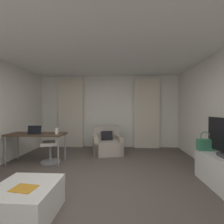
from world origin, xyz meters
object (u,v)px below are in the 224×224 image
object	(u,v)px
desk_chair	(52,147)
handbag_primary	(205,144)
laptop	(36,132)
desk	(37,136)
magazine_open	(24,188)
coffee_table	(25,201)
armchair	(107,145)

from	to	relation	value
desk_chair	handbag_primary	world-z (taller)	handbag_primary
laptop	handbag_primary	bearing A→B (deg)	-9.83
desk	laptop	bearing A→B (deg)	-78.33
desk_chair	magazine_open	distance (m)	2.17
coffee_table	handbag_primary	world-z (taller)	handbag_primary
armchair	desk_chair	xyz separation A→B (m)	(-1.35, -0.92, 0.12)
desk	laptop	world-z (taller)	laptop
desk	desk_chair	size ratio (longest dim) A/B	1.63
armchair	laptop	world-z (taller)	laptop
handbag_primary	desk	bearing A→B (deg)	169.33
laptop	desk	bearing A→B (deg)	101.67
desk_chair	handbag_primary	size ratio (longest dim) A/B	2.39
armchair	laptop	distance (m)	2.07
handbag_primary	laptop	bearing A→B (deg)	170.17
handbag_primary	desk_chair	bearing A→B (deg)	167.84
desk	coffee_table	xyz separation A→B (m)	(0.96, -1.98, -0.48)
armchair	magazine_open	xyz separation A→B (m)	(-0.75, -3.00, 0.15)
desk	handbag_primary	world-z (taller)	handbag_primary
laptop	coffee_table	size ratio (longest dim) A/B	0.46
desk	handbag_primary	xyz separation A→B (m)	(3.84, -0.72, 0.00)
coffee_table	handbag_primary	bearing A→B (deg)	23.58
desk	coffee_table	world-z (taller)	desk
armchair	desk_chair	size ratio (longest dim) A/B	1.16
desk_chair	desk	bearing A→B (deg)	-177.36
coffee_table	handbag_primary	distance (m)	3.18
desk	laptop	size ratio (longest dim) A/B	4.09
desk_chair	laptop	bearing A→B (deg)	-168.42
armchair	handbag_primary	distance (m)	2.70
magazine_open	coffee_table	bearing A→B (deg)	115.88
armchair	desk	world-z (taller)	armchair
armchair	magazine_open	size ratio (longest dim) A/B	3.35
magazine_open	laptop	bearing A→B (deg)	116.23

